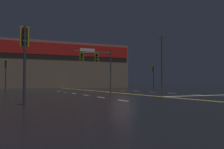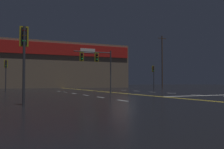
# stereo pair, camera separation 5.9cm
# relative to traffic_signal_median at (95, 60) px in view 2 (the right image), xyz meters

# --- Properties ---
(ground_plane) EXTENTS (200.00, 200.00, 0.00)m
(ground_plane) POSITION_rel_traffic_signal_median_xyz_m (2.09, -2.46, -3.50)
(ground_plane) COLOR black
(road_markings) EXTENTS (13.73, 60.00, 0.01)m
(road_markings) POSITION_rel_traffic_signal_median_xyz_m (2.91, -3.63, -3.49)
(road_markings) COLOR gold
(road_markings) RESTS_ON ground
(traffic_signal_median) EXTENTS (4.25, 0.36, 4.62)m
(traffic_signal_median) POSITION_rel_traffic_signal_median_xyz_m (0.00, 0.00, 0.00)
(traffic_signal_median) COLOR #38383D
(traffic_signal_median) RESTS_ON ground
(traffic_signal_corner_northwest) EXTENTS (0.42, 0.36, 3.90)m
(traffic_signal_corner_northwest) POSITION_rel_traffic_signal_median_xyz_m (-8.69, 8.06, -0.63)
(traffic_signal_corner_northwest) COLOR #38383D
(traffic_signal_corner_northwest) RESTS_ON ground
(traffic_signal_corner_southwest) EXTENTS (0.42, 0.36, 3.85)m
(traffic_signal_corner_southwest) POSITION_rel_traffic_signal_median_xyz_m (-8.32, -12.33, -0.66)
(traffic_signal_corner_southwest) COLOR #38383D
(traffic_signal_corner_southwest) RESTS_ON ground
(traffic_signal_corner_northeast) EXTENTS (0.42, 0.36, 3.77)m
(traffic_signal_corner_northeast) POSITION_rel_traffic_signal_median_xyz_m (12.92, 8.26, -0.72)
(traffic_signal_corner_northeast) COLOR #38383D
(traffic_signal_corner_northeast) RESTS_ON ground
(building_backdrop) EXTENTS (29.71, 10.23, 9.38)m
(building_backdrop) POSITION_rel_traffic_signal_median_xyz_m (2.09, 29.24, 1.21)
(building_backdrop) COLOR #7A6651
(building_backdrop) RESTS_ON ground
(utility_pole_row) EXTENTS (47.82, 0.26, 11.87)m
(utility_pole_row) POSITION_rel_traffic_signal_median_xyz_m (1.65, 22.01, 2.64)
(utility_pole_row) COLOR #4C3828
(utility_pole_row) RESTS_ON ground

